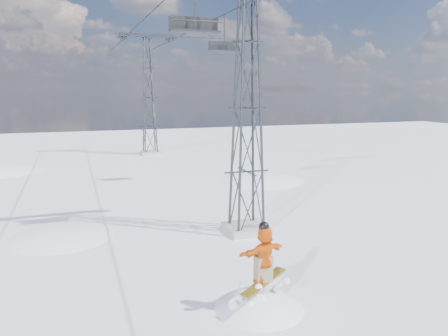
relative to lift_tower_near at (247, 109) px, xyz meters
The scene contains 7 objects.
ground 9.72m from the lift_tower_near, 95.71° to the right, with size 120.00×120.00×0.00m, color white.
snow_terrain 20.81m from the lift_tower_near, 112.81° to the left, with size 39.00×37.00×22.00m.
lift_tower_near is the anchor object (origin of this frame).
lift_tower_far 25.00m from the lift_tower_near, 90.00° to the left, with size 5.20×1.80×11.43m.
haul_cables 12.70m from the lift_tower_near, 90.00° to the left, with size 4.46×51.00×0.06m.
lift_chair_near 4.01m from the lift_tower_near, behind, with size 2.06×0.59×2.55m.
lift_chair_mid 10.19m from the lift_tower_near, 76.74° to the left, with size 1.96×0.56×2.44m.
Camera 1 is at (-6.29, -9.36, 6.29)m, focal length 35.00 mm.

